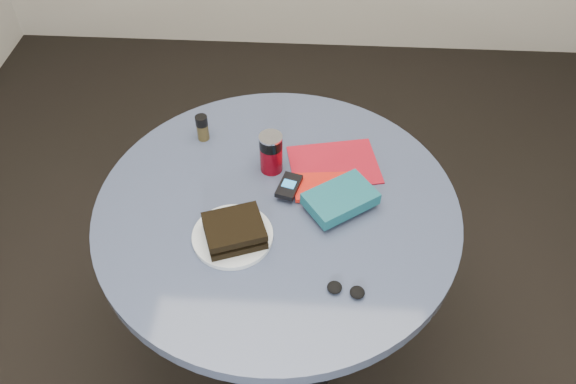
# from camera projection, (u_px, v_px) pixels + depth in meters

# --- Properties ---
(ground) EXTENTS (4.00, 4.00, 0.00)m
(ground) POSITION_uv_depth(u_px,v_px,m) (280.00, 339.00, 2.08)
(ground) COLOR black
(ground) RESTS_ON ground
(table) EXTENTS (1.00, 1.00, 0.75)m
(table) POSITION_uv_depth(u_px,v_px,m) (278.00, 241.00, 1.65)
(table) COLOR black
(table) RESTS_ON ground
(plate) EXTENTS (0.27, 0.27, 0.01)m
(plate) POSITION_uv_depth(u_px,v_px,m) (233.00, 236.00, 1.45)
(plate) COLOR silver
(plate) RESTS_ON table
(sandwich) EXTENTS (0.18, 0.17, 0.05)m
(sandwich) POSITION_uv_depth(u_px,v_px,m) (234.00, 231.00, 1.42)
(sandwich) COLOR black
(sandwich) RESTS_ON plate
(soda_can) EXTENTS (0.09, 0.09, 0.12)m
(soda_can) POSITION_uv_depth(u_px,v_px,m) (271.00, 153.00, 1.58)
(soda_can) COLOR maroon
(soda_can) RESTS_ON table
(pepper_grinder) EXTENTS (0.04, 0.04, 0.08)m
(pepper_grinder) POSITION_uv_depth(u_px,v_px,m) (202.00, 128.00, 1.69)
(pepper_grinder) COLOR #3D341A
(pepper_grinder) RESTS_ON table
(magazine) EXTENTS (0.29, 0.24, 0.00)m
(magazine) POSITION_uv_depth(u_px,v_px,m) (334.00, 165.00, 1.64)
(magazine) COLOR maroon
(magazine) RESTS_ON table
(red_book) EXTENTS (0.16, 0.12, 0.01)m
(red_book) POSITION_uv_depth(u_px,v_px,m) (322.00, 187.00, 1.56)
(red_book) COLOR red
(red_book) RESTS_ON magazine
(novel) EXTENTS (0.22, 0.20, 0.04)m
(novel) POSITION_uv_depth(u_px,v_px,m) (340.00, 199.00, 1.50)
(novel) COLOR #124D5A
(novel) RESTS_ON red_book
(mp3_player) EXTENTS (0.08, 0.10, 0.02)m
(mp3_player) POSITION_uv_depth(u_px,v_px,m) (289.00, 186.00, 1.55)
(mp3_player) COLOR black
(mp3_player) RESTS_ON red_book
(headphones) EXTENTS (0.10, 0.05, 0.02)m
(headphones) POSITION_uv_depth(u_px,v_px,m) (346.00, 290.00, 1.33)
(headphones) COLOR black
(headphones) RESTS_ON table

